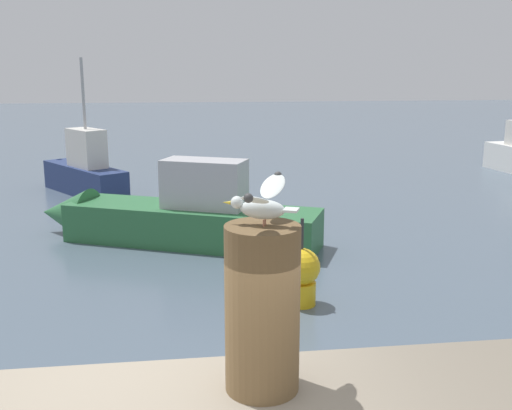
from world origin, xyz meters
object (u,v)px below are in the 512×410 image
Objects in this scene: seagull at (262,202)px; channel_buoy at (301,274)px; boat_green at (168,217)px; mooring_post at (262,309)px; boat_navy at (81,171)px.

seagull is 0.47× the size of channel_buoy.
boat_green reaches higher than channel_buoy.
boat_green is 4.15m from channel_buoy.
boat_green is at bearing 94.08° from mooring_post.
seagull is 9.37m from boat_green.
seagull reaches higher than channel_buoy.
boat_green is 4.51× the size of channel_buoy.
mooring_post is 0.57m from seagull.
seagull reaches higher than boat_green.
boat_navy is at bearing 102.26° from seagull.
boat_navy is 9.96m from channel_buoy.
channel_buoy is (4.47, -8.89, -0.14)m from boat_navy.
channel_buoy is at bearing 75.97° from mooring_post.
mooring_post is 5.87m from channel_buoy.
channel_buoy is (1.36, 5.43, -1.77)m from mooring_post.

